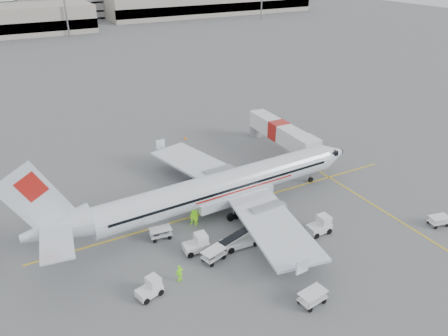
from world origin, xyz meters
The scene contains 23 objects.
ground centered at (0.00, 0.00, 0.00)m, with size 360.00×360.00×0.00m, color #56595B.
stripe_lead centered at (0.00, 0.00, 0.01)m, with size 44.00×0.20×0.01m, color yellow.
stripe_cross centered at (14.00, -8.00, 0.01)m, with size 0.20×20.00×0.01m, color yellow.
terminal_east centered at (70.00, 145.00, 5.00)m, with size 90.00×26.00×10.00m, color gray, non-canonical shape.
treeline centered at (0.00, 175.00, 3.00)m, with size 300.00×3.00×6.00m, color black, non-canonical shape.
mast_center centered at (5.00, 118.00, 11.00)m, with size 3.20×1.20×22.00m, color slate, non-canonical shape.
aircraft centered at (-1.45, -0.37, 5.16)m, with size 37.43×29.34×10.32m, color silver, non-canonical shape.
jet_bridge centered at (13.03, 9.92, 2.12)m, with size 3.03×16.16×4.24m, color silver, non-canonical shape.
belt_loader centered at (-3.01, -6.83, 1.34)m, with size 4.93×1.85×2.67m, color silver, non-canonical shape.
tug_fore centered at (5.05, -8.80, 0.93)m, with size 2.40×1.37×1.85m, color silver, non-canonical shape.
tug_mid centered at (-7.18, -5.62, 0.91)m, with size 2.37×1.35×1.83m, color silver, non-canonical shape.
tug_aft centered at (-13.11, -9.16, 0.82)m, with size 2.13×1.22×1.65m, color silver, non-canonical shape.
cart_loaded_a centered at (-9.34, -2.00, 0.56)m, with size 2.15×1.27×1.12m, color silver, non-canonical shape.
cart_loaded_b centered at (-6.29, -7.57, 0.58)m, with size 2.23×1.32×1.16m, color silver, non-canonical shape.
cart_empty_a centered at (-1.80, -16.30, 0.60)m, with size 2.31×1.36×1.20m, color silver, non-canonical shape.
cart_empty_b centered at (16.88, -13.69, 0.53)m, with size 2.05×1.21×1.07m, color silver, non-canonical shape.
cone_nose centered at (11.79, 2.67, 0.28)m, with size 0.34×0.34×0.55m, color orange.
cone_port centered at (3.06, 19.97, 0.32)m, with size 0.39×0.39×0.64m, color orange.
cone_stbd centered at (5.44, -8.56, 0.27)m, with size 0.34×0.34×0.55m, color orange.
crew_a centered at (-5.16, -1.50, 0.87)m, with size 0.63×0.42×1.74m, color #98F820.
crew_b centered at (-5.48, -1.50, 0.92)m, with size 0.89×0.69×1.83m, color #98F820.
crew_c centered at (-0.93, -7.11, 0.88)m, with size 1.14×0.66×1.77m, color #98F820.
crew_d centered at (-10.14, -8.67, 0.82)m, with size 0.97×0.40×1.65m, color #98F820.
Camera 1 is at (-20.85, -36.37, 25.88)m, focal length 35.00 mm.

